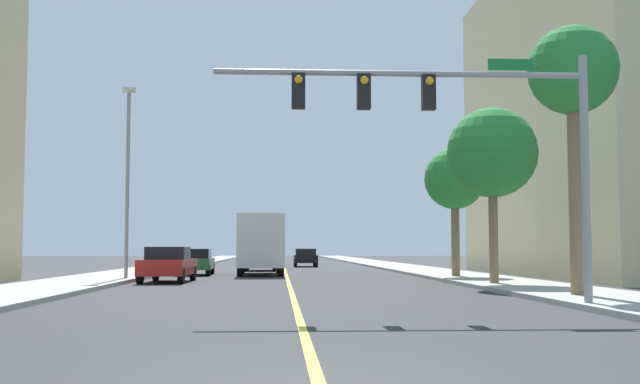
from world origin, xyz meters
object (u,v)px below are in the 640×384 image
palm_mid (492,154)px  car_white (261,259)px  traffic_signal_mast (459,118)px  palm_far (455,180)px  car_red (168,264)px  car_green (196,261)px  street_lamp (128,172)px  car_blue (268,257)px  palm_near (573,76)px  car_black (305,257)px  delivery_truck (261,244)px

palm_mid → car_white: 23.48m
traffic_signal_mast → palm_mid: bearing=70.4°
palm_far → car_red: (-12.92, -2.76, -3.86)m
car_green → car_white: 8.57m
street_lamp → palm_far: street_lamp is taller
car_white → car_blue: bearing=87.9°
car_green → car_white: size_ratio=1.00×
palm_near → car_red: palm_near is taller
car_white → car_black: bearing=72.4°
car_red → car_green: 8.71m
street_lamp → palm_mid: (14.58, -5.46, 0.24)m
street_lamp → car_red: bearing=-24.6°
car_green → palm_near: bearing=120.5°
car_blue → car_black: bearing=-28.5°
palm_far → car_red: 13.76m
car_blue → palm_near: bearing=-74.7°
car_blue → delivery_truck: 20.33m
traffic_signal_mast → street_lamp: 19.27m
traffic_signal_mast → car_green: 25.57m
car_red → car_white: (3.52, 16.63, 0.01)m
delivery_truck → car_red: bearing=-114.6°
palm_mid → car_white: palm_mid is taller
palm_near → car_red: size_ratio=1.66×
street_lamp → traffic_signal_mast: bearing=-55.7°
street_lamp → car_white: size_ratio=1.84×
car_black → car_blue: 3.37m
car_black → car_red: bearing=-103.7°
palm_near → car_white: size_ratio=1.67×
palm_near → palm_mid: palm_near is taller
palm_near → palm_mid: 7.47m
car_red → delivery_truck: (3.70, 8.61, 0.92)m
palm_near → car_black: 39.98m
palm_mid → palm_far: (0.26, 7.34, -0.36)m
car_blue → street_lamp: bearing=-98.9°
palm_far → car_black: 25.47m
palm_near → car_black: palm_near is taller
palm_mid → car_white: size_ratio=1.45×
traffic_signal_mast → palm_far: size_ratio=1.50×
palm_mid → car_red: 14.11m
car_black → delivery_truck: size_ratio=0.61×
street_lamp → car_white: 17.13m
palm_far → car_blue: (-9.05, 26.15, -3.88)m
car_red → car_blue: (3.86, 28.91, -0.02)m
palm_near → car_green: size_ratio=1.67×
car_green → delivery_truck: bearing=177.2°
palm_far → palm_near: bearing=-89.9°
car_white → traffic_signal_mast: bearing=-80.8°
car_blue → car_white: 12.28m
street_lamp → car_red: 4.50m
palm_far → car_blue: palm_far is taller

